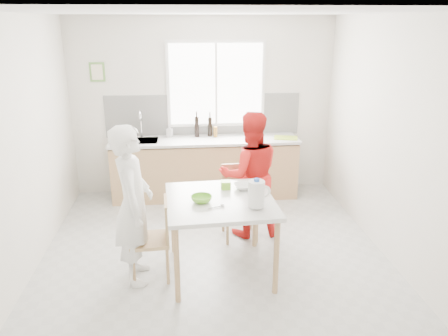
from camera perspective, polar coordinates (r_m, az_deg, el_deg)
The scene contains 21 objects.
ground at distance 5.16m, azimuth -1.21°, elevation -11.85°, with size 4.50×4.50×0.00m, color #B7B7B2.
room_shell at distance 4.55m, azimuth -1.36°, elevation 6.27°, with size 4.50×4.50×4.50m.
window at distance 6.74m, azimuth -1.04°, elevation 10.88°, with size 1.50×0.06×1.30m.
backsplash at distance 6.82m, azimuth -2.71°, elevation 6.91°, with size 3.00×0.02×0.65m, color white.
picture_frame at distance 6.81m, azimuth -16.23°, elevation 11.94°, with size 0.22×0.03×0.28m.
kitchen_counter at distance 6.76m, azimuth -2.52°, elevation -0.30°, with size 2.84×0.64×1.37m.
dining_table at distance 4.60m, azimuth -0.49°, elevation -5.08°, with size 1.17×1.17×0.86m.
chair_left at distance 4.69m, azimuth -8.88°, elevation -8.72°, with size 0.42×0.42×0.88m.
chair_far at distance 5.50m, azimuth 1.95°, elevation -3.91°, with size 0.45×0.45×0.92m.
person_white at distance 4.55m, azimuth -11.77°, elevation -4.80°, with size 0.61×0.40×1.69m, color white.
person_red at distance 5.44m, azimuth 3.41°, elevation -0.90°, with size 0.78×0.61×1.60m, color red.
bowl_green at distance 4.49m, azimuth -2.94°, elevation -4.06°, with size 0.21×0.21×0.07m, color #6AB92A.
bowl_white at distance 4.83m, azimuth 2.62°, elevation -2.41°, with size 0.22×0.22×0.05m, color white.
milk_jug at distance 4.31m, azimuth 4.30°, elevation -3.33°, with size 0.23×0.16×0.29m.
green_box at distance 4.82m, azimuth 0.22°, elevation -2.22°, with size 0.10×0.10×0.09m, color #77BF2C.
spoon at distance 4.35m, azimuth -1.14°, elevation -5.12°, with size 0.01×0.01×0.16m, color #A5A5AA.
cutting_board at distance 6.72m, azimuth 8.08°, elevation 3.93°, with size 0.35×0.25×0.01m, color #9DBD2B.
wine_bottle_a at distance 6.71m, azimuth -3.57°, elevation 5.43°, with size 0.07×0.07×0.32m, color black.
wine_bottle_b at distance 6.74m, azimuth -1.84°, elevation 5.43°, with size 0.07×0.07×0.30m, color black.
jar_amber at distance 6.71m, azimuth -1.12°, elevation 4.75°, with size 0.06×0.06×0.16m, color #996721.
soap_bottle at distance 6.77m, azimuth -7.12°, elevation 4.84°, with size 0.08×0.09×0.19m, color #999999.
Camera 1 is at (-0.32, -4.43, 2.64)m, focal length 35.00 mm.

